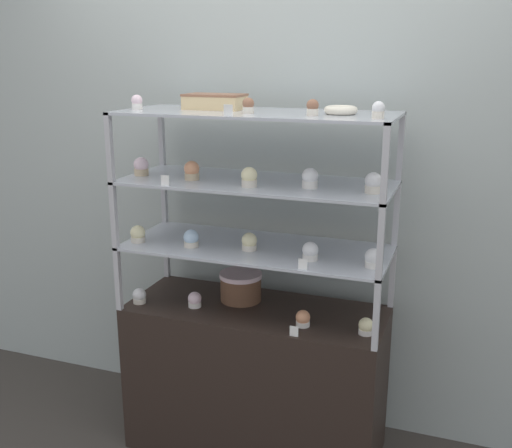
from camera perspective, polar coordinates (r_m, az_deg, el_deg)
ground_plane at (r=3.09m, az=0.00°, el=-20.19°), size 20.00×20.00×0.00m
back_wall at (r=2.92m, az=2.58°, el=5.51°), size 8.00×0.05×2.60m
display_base at (r=2.90m, az=0.00°, el=-14.47°), size 1.17×0.47×0.71m
display_riser_lower at (r=2.64m, az=0.00°, el=-2.54°), size 1.17×0.47×0.29m
display_riser_middle at (r=2.57m, az=0.00°, el=3.69°), size 1.17×0.47×0.29m
display_riser_upper at (r=2.52m, az=0.00°, el=10.21°), size 1.17×0.47×0.29m
layer_cake_centerpiece at (r=2.80m, az=-1.46°, el=-5.94°), size 0.20×0.20×0.13m
sheet_cake_frosted at (r=2.65m, az=-3.94°, el=11.56°), size 0.26×0.15×0.07m
cupcake_0 at (r=2.83m, az=-11.04°, el=-6.76°), size 0.06×0.06×0.07m
cupcake_1 at (r=2.75m, az=-5.86°, el=-7.21°), size 0.06×0.06×0.07m
cupcake_2 at (r=2.56m, az=4.49°, el=-8.98°), size 0.06×0.06×0.07m
cupcake_3 at (r=2.52m, az=10.42°, el=-9.59°), size 0.06×0.06×0.07m
price_tag_0 at (r=2.47m, az=3.64°, el=-10.17°), size 0.04×0.00×0.04m
cupcake_4 at (r=2.74m, az=-11.18°, el=-0.97°), size 0.07×0.07×0.08m
cupcake_5 at (r=2.64m, az=-6.20°, el=-1.41°), size 0.07×0.07×0.08m
cupcake_6 at (r=2.58m, az=-0.64°, el=-1.73°), size 0.07×0.07×0.08m
cupcake_7 at (r=2.46m, az=5.19°, el=-2.64°), size 0.07×0.07×0.08m
cupcake_8 at (r=2.41m, az=11.09°, el=-3.24°), size 0.07×0.07×0.08m
price_tag_1 at (r=2.35m, az=4.48°, el=-3.84°), size 0.04×0.00×0.04m
cupcake_9 at (r=2.74m, az=-10.88°, el=5.38°), size 0.07×0.07×0.08m
cupcake_10 at (r=2.60m, az=-6.14°, el=5.06°), size 0.07×0.07×0.08m
cupcake_11 at (r=2.44m, az=-0.65°, el=4.46°), size 0.07×0.07×0.08m
cupcake_12 at (r=2.43m, az=5.16°, el=4.35°), size 0.07×0.07×0.08m
cupcake_13 at (r=2.37m, az=11.10°, el=3.83°), size 0.07×0.07×0.08m
price_tag_2 at (r=2.49m, az=-8.65°, el=4.12°), size 0.04×0.00×0.04m
cupcake_14 at (r=2.67m, az=-11.27°, el=11.30°), size 0.05×0.05×0.06m
cupcake_15 at (r=2.43m, az=-0.83°, el=11.20°), size 0.05×0.05×0.06m
cupcake_16 at (r=2.35m, az=5.41°, el=10.98°), size 0.05×0.05×0.06m
cupcake_17 at (r=2.27m, az=11.57°, el=10.58°), size 0.05×0.05×0.06m
price_tag_3 at (r=2.33m, az=-2.67°, el=10.76°), size 0.04×0.00×0.04m
donut_glazed at (r=2.43m, az=8.08°, el=10.70°), size 0.13×0.13×0.03m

